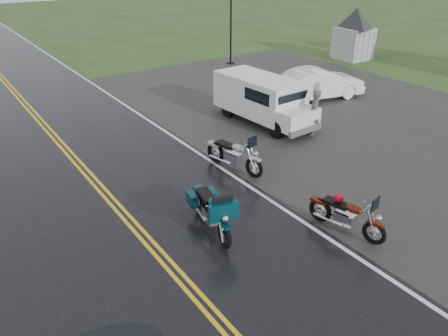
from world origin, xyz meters
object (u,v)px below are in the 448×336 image
at_px(lamp_post_far_right, 231,27).
at_px(person_at_van, 314,113).
at_px(motorcycle_teal, 224,225).
at_px(van_white, 278,115).
at_px(motorcycle_silver, 254,160).
at_px(sedan_white, 318,84).
at_px(motorcycle_red, 376,225).
at_px(visitor_center, 356,21).

bearing_deg(lamp_post_far_right, person_at_van, -110.11).
bearing_deg(motorcycle_teal, person_at_van, 42.23).
bearing_deg(van_white, motorcycle_silver, -145.99).
distance_m(motorcycle_teal, lamp_post_far_right, 19.09).
distance_m(person_at_van, lamp_post_far_right, 12.18).
relative_size(motorcycle_teal, sedan_white, 0.53).
bearing_deg(sedan_white, lamp_post_far_right, 8.17).
xyz_separation_m(motorcycle_red, sedan_white, (7.43, 9.16, 0.11)).
xyz_separation_m(motorcycle_red, van_white, (2.53, 6.53, 0.35)).
distance_m(visitor_center, motorcycle_silver, 18.50).
height_order(motorcycle_red, van_white, van_white).
distance_m(visitor_center, sedan_white, 9.53).
bearing_deg(van_white, lamp_post_far_right, 59.48).
relative_size(visitor_center, motorcycle_red, 7.62).
xyz_separation_m(visitor_center, motorcycle_red, (-15.49, -13.97, -1.78)).
distance_m(van_white, lamp_post_far_right, 12.25).
distance_m(motorcycle_teal, sedan_white, 12.74).
bearing_deg(van_white, motorcycle_red, -114.51).
height_order(sedan_white, lamp_post_far_right, lamp_post_far_right).
relative_size(motorcycle_red, motorcycle_silver, 0.91).
relative_size(motorcycle_teal, motorcycle_silver, 1.02).
relative_size(visitor_center, sedan_white, 3.61).
xyz_separation_m(van_white, person_at_van, (1.40, -0.53, -0.07)).
height_order(visitor_center, sedan_white, visitor_center).
bearing_deg(motorcycle_red, motorcycle_teal, 135.42).
bearing_deg(motorcycle_red, motorcycle_silver, 81.32).
distance_m(motorcycle_silver, sedan_white, 9.04).
xyz_separation_m(motorcycle_silver, person_at_van, (4.19, 1.60, 0.21)).
height_order(person_at_van, lamp_post_far_right, lamp_post_far_right).
height_order(motorcycle_teal, motorcycle_silver, motorcycle_teal).
height_order(van_white, lamp_post_far_right, lamp_post_far_right).
bearing_deg(motorcycle_silver, motorcycle_teal, -151.93).
bearing_deg(visitor_center, lamp_post_far_right, 155.27).
bearing_deg(visitor_center, motorcycle_teal, -147.15).
bearing_deg(van_white, sedan_white, 24.93).
bearing_deg(motorcycle_silver, van_white, 24.72).
bearing_deg(lamp_post_far_right, sedan_white, -94.65).
distance_m(motorcycle_silver, person_at_van, 4.49).
relative_size(visitor_center, van_white, 3.25).
height_order(motorcycle_red, motorcycle_silver, motorcycle_silver).
bearing_deg(person_at_van, visitor_center, 173.36).
relative_size(motorcycle_silver, lamp_post_far_right, 0.51).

